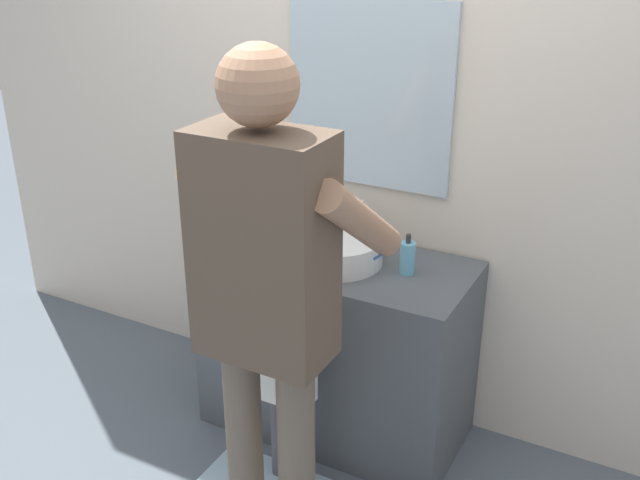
{
  "coord_description": "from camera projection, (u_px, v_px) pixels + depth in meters",
  "views": [
    {
      "loc": [
        1.22,
        -2.13,
        2.12
      ],
      "look_at": [
        0.0,
        0.15,
        0.97
      ],
      "focal_mm": 41.49,
      "sensor_mm": 36.0,
      "label": 1
    }
  ],
  "objects": [
    {
      "name": "toothbrush_cup",
      "position": [
        251.0,
        234.0,
        3.12
      ],
      "size": [
        0.07,
        0.07,
        0.21
      ],
      "color": "#4C8EB2",
      "rests_on": "vanity_cabinet"
    },
    {
      "name": "back_wall",
      "position": [
        373.0,
        115.0,
        3.05
      ],
      "size": [
        4.4,
        0.1,
        2.7
      ],
      "color": "beige",
      "rests_on": "ground"
    },
    {
      "name": "faucet",
      "position": [
        360.0,
        223.0,
        3.15
      ],
      "size": [
        0.18,
        0.14,
        0.18
      ],
      "color": "#B7BABF",
      "rests_on": "vanity_cabinet"
    },
    {
      "name": "adult_parent",
      "position": [
        267.0,
        280.0,
        2.27
      ],
      "size": [
        0.56,
        0.58,
        1.8
      ],
      "color": "#6B5B4C",
      "rests_on": "ground"
    },
    {
      "name": "child_toddler",
      "position": [
        289.0,
        372.0,
        2.81
      ],
      "size": [
        0.27,
        0.27,
        0.86
      ],
      "color": "#47474C",
      "rests_on": "ground"
    },
    {
      "name": "vanity_cabinet",
      "position": [
        336.0,
        346.0,
        3.18
      ],
      "size": [
        1.11,
        0.54,
        0.82
      ],
      "primitive_type": "cube",
      "color": "#4C5156",
      "rests_on": "ground"
    },
    {
      "name": "soap_bottle",
      "position": [
        407.0,
        257.0,
        2.87
      ],
      "size": [
        0.06,
        0.06,
        0.16
      ],
      "color": "#66B2D1",
      "rests_on": "vanity_cabinet"
    },
    {
      "name": "sink_basin",
      "position": [
        335.0,
        249.0,
        2.97
      ],
      "size": [
        0.39,
        0.39,
        0.11
      ],
      "color": "silver",
      "rests_on": "vanity_cabinet"
    },
    {
      "name": "ground_plane",
      "position": [
        303.0,
        463.0,
        3.1
      ],
      "size": [
        14.0,
        14.0,
        0.0
      ],
      "primitive_type": "plane",
      "color": "slate"
    }
  ]
}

